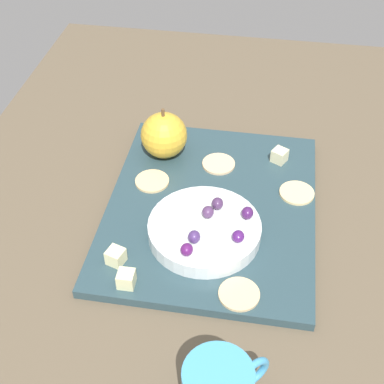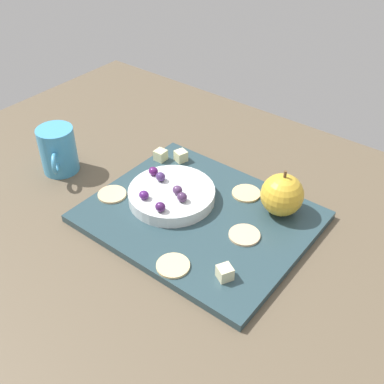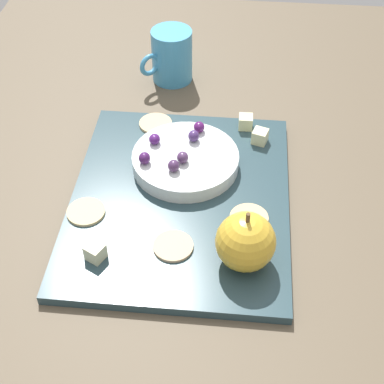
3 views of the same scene
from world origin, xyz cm
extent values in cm
cube|color=brown|center=(0.00, 0.00, 2.35)|extent=(118.14, 84.44, 4.70)
cube|color=#294048|center=(2.80, 1.17, 5.39)|extent=(36.75, 29.86, 1.38)
cylinder|color=silver|center=(-3.44, 1.28, 7.17)|extent=(15.39, 15.39, 2.19)
sphere|color=gold|center=(13.39, 10.25, 9.74)|extent=(7.34, 7.34, 7.34)
cylinder|color=brown|center=(13.39, 10.25, 14.01)|extent=(0.50, 0.50, 1.20)
cube|color=beige|center=(-9.98, 11.93, 7.14)|extent=(2.67, 2.67, 2.12)
cube|color=beige|center=(-13.33, 9.67, 7.14)|extent=(2.16, 2.16, 2.12)
cube|color=beige|center=(14.54, -8.06, 7.14)|extent=(2.87, 2.87, 2.12)
cylinder|color=#DAB68A|center=(11.95, 1.29, 6.27)|extent=(5.16, 5.16, 0.40)
cylinder|color=#E1C489|center=(7.13, -11.03, 6.27)|extent=(5.16, 5.16, 0.40)
cylinder|color=#DFBA82|center=(6.21, 10.74, 6.27)|extent=(5.16, 5.16, 0.40)
cylinder|color=#D7B583|center=(-12.71, -4.43, 6.27)|extent=(5.16, 5.16, 0.40)
ellipsoid|color=#442B63|center=(-6.72, 2.17, 9.10)|extent=(1.81, 1.63, 1.68)
ellipsoid|color=#411A52|center=(-1.18, -4.24, 9.11)|extent=(1.81, 1.63, 1.68)
ellipsoid|color=#4C2F57|center=(-1.86, 1.05, 9.08)|extent=(1.81, 1.63, 1.62)
ellipsoid|color=#4F1759|center=(-8.97, 2.75, 9.04)|extent=(1.81, 1.63, 1.55)
ellipsoid|color=#442A4F|center=(0.02, -0.46, 9.09)|extent=(1.81, 1.63, 1.65)
ellipsoid|color=#471A62|center=(-5.59, -3.45, 8.99)|extent=(1.81, 1.63, 1.45)
cylinder|color=#4094C4|center=(-27.95, -3.58, 9.31)|extent=(7.01, 7.01, 9.22)
torus|color=#4094C4|center=(-24.67, -6.94, 9.31)|extent=(3.37, 3.42, 4.00)
camera|label=1|loc=(-54.25, -5.41, 60.88)|focal=51.03mm
camera|label=2|loc=(39.68, -48.05, 58.82)|focal=44.05mm
camera|label=3|loc=(58.51, 8.11, 62.25)|focal=53.89mm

